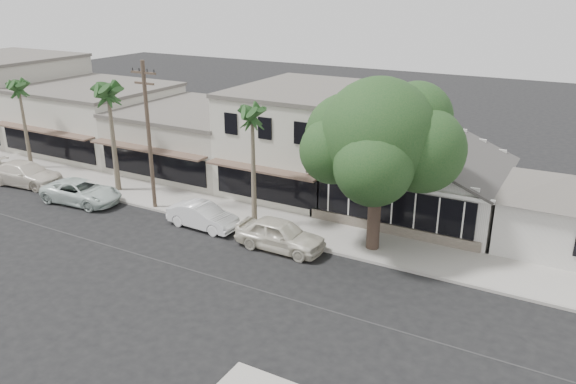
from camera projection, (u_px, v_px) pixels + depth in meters
The scene contains 17 objects.
ground at pixel (226, 280), 26.17m from camera, with size 140.00×140.00×0.00m, color black.
sidewalk_north at pixel (184, 203), 35.34m from camera, with size 90.00×3.50×0.15m, color #9E9991.
corner_shop at pixel (416, 171), 33.18m from camera, with size 10.40×8.60×5.10m.
side_cottage at pixel (563, 221), 29.01m from camera, with size 6.00×6.00×3.00m, color silver.
row_building_near at pixel (305, 140), 37.47m from camera, with size 8.00×10.00×6.50m, color beige.
row_building_midnear at pixel (198, 139), 41.99m from camera, with size 10.00×10.00×4.20m, color #BBB7A8.
row_building_midfar at pixel (97, 119), 46.67m from camera, with size 11.00×10.00×5.00m, color beige.
row_building_far at pixel (10, 96), 51.40m from camera, with size 11.00×10.00×6.80m, color #BBB7A8.
utility_pole at pixel (149, 133), 32.89m from camera, with size 1.80×0.24×9.00m.
car_0 at pixel (280, 235), 29.01m from camera, with size 1.94×4.81×1.64m, color silver.
car_1 at pixel (203, 216), 31.65m from camera, with size 1.49×4.28×1.41m, color white.
car_2 at pixel (82, 192), 35.29m from camera, with size 2.41×5.22×1.45m, color silver.
car_3 at pixel (26, 174), 38.45m from camera, with size 2.23×5.48×1.59m, color silver.
shade_tree at pixel (379, 139), 27.38m from camera, with size 8.08×7.31×8.97m.
palm_east at pixel (252, 118), 29.83m from camera, with size 2.87×2.87×7.37m.
palm_mid at pixel (108, 93), 35.18m from camera, with size 3.01×3.01×7.73m.
palm_west at pixel (19, 89), 39.94m from camera, with size 2.79×2.79×7.00m.
Camera 1 is at (13.81, -18.77, 12.94)m, focal length 35.00 mm.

